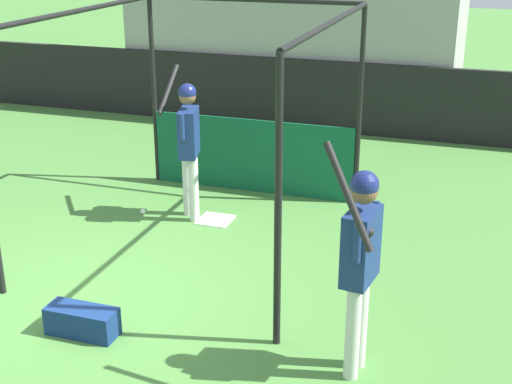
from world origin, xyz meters
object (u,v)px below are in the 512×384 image
object	(u,v)px
equipment_bag	(82,321)
baseball	(143,211)
player_waiting	(360,254)
player_batter	(188,137)

from	to	relation	value
equipment_bag	baseball	bearing A→B (deg)	106.07
equipment_bag	baseball	world-z (taller)	equipment_bag
equipment_bag	player_waiting	bearing A→B (deg)	4.80
player_batter	baseball	xyz separation A→B (m)	(-0.67, -0.11, -1.09)
player_waiting	baseball	bearing A→B (deg)	-120.03
player_waiting	equipment_bag	distance (m)	2.83
player_waiting	player_batter	bearing A→B (deg)	-127.26
equipment_bag	player_batter	bearing A→B (deg)	93.32
player_batter	player_waiting	size ratio (longest dim) A/B	0.90
baseball	player_waiting	bearing A→B (deg)	-38.00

